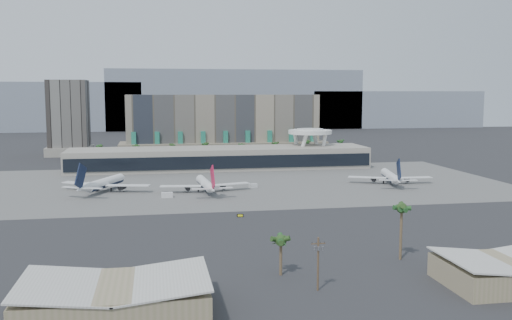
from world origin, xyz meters
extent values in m
plane|color=#232326|center=(0.00, 0.00, 0.00)|extent=(900.00, 900.00, 0.00)
cube|color=#5B5B59|center=(0.00, 55.00, 0.03)|extent=(260.00, 130.00, 0.06)
cube|color=gray|center=(-180.00, 470.00, 27.50)|extent=(260.00, 60.00, 55.00)
cube|color=gray|center=(60.00, 470.00, 35.00)|extent=(300.00, 60.00, 70.00)
cube|color=gray|center=(260.00, 470.00, 22.50)|extent=(220.00, 60.00, 45.00)
cube|color=gray|center=(10.00, 175.00, 21.00)|extent=(130.00, 22.00, 42.00)
cube|color=gray|center=(10.00, 173.00, 5.00)|extent=(140.00, 30.00, 10.00)
cube|color=#268268|center=(-50.00, 163.00, 9.00)|extent=(3.00, 2.00, 18.00)
cube|color=#268268|center=(-35.00, 163.00, 9.00)|extent=(3.00, 2.00, 18.00)
cube|color=#268268|center=(-20.00, 163.00, 9.00)|extent=(3.00, 2.00, 18.00)
cube|color=#268268|center=(-5.00, 163.00, 9.00)|extent=(3.00, 2.00, 18.00)
cube|color=#268268|center=(10.00, 163.00, 9.00)|extent=(3.00, 2.00, 18.00)
cube|color=#268268|center=(25.00, 163.00, 9.00)|extent=(3.00, 2.00, 18.00)
cube|color=#268268|center=(40.00, 163.00, 9.00)|extent=(3.00, 2.00, 18.00)
cube|color=#268268|center=(55.00, 163.00, 9.00)|extent=(3.00, 2.00, 18.00)
cube|color=#268268|center=(70.00, 163.00, 9.00)|extent=(3.00, 2.00, 18.00)
cube|color=black|center=(-95.00, 200.00, 26.00)|extent=(26.00, 26.00, 52.00)
cube|color=#A29B8E|center=(-95.00, 200.00, 3.00)|extent=(30.00, 30.00, 6.00)
cube|color=#A29B8E|center=(0.00, 110.00, 6.00)|extent=(170.00, 32.00, 12.00)
cube|color=black|center=(0.00, 93.80, 5.50)|extent=(168.00, 0.60, 7.00)
cube|color=black|center=(0.00, 110.00, 13.25)|extent=(170.00, 12.00, 2.50)
cylinder|color=white|center=(61.36, 122.36, 11.00)|extent=(6.98, 6.99, 21.89)
cylinder|color=white|center=(48.64, 122.36, 11.00)|extent=(6.98, 6.99, 21.89)
cylinder|color=white|center=(48.64, 109.64, 11.00)|extent=(6.98, 6.99, 21.89)
cylinder|color=white|center=(61.36, 109.64, 11.00)|extent=(6.98, 6.99, 21.89)
cylinder|color=white|center=(55.00, 116.00, 20.00)|extent=(26.00, 26.00, 2.20)
cylinder|color=white|center=(55.00, 116.00, 21.30)|extent=(16.00, 16.00, 1.20)
cylinder|color=brown|center=(-70.00, 145.00, 6.00)|extent=(0.70, 0.70, 12.00)
sphere|color=#2A4A1D|center=(-70.00, 145.00, 11.70)|extent=(2.80, 2.80, 2.80)
cylinder|color=brown|center=(-48.00, 145.00, 6.00)|extent=(0.70, 0.70, 12.00)
sphere|color=#2A4A1D|center=(-48.00, 145.00, 11.70)|extent=(2.80, 2.80, 2.80)
cylinder|color=brown|center=(-26.00, 145.00, 6.00)|extent=(0.70, 0.70, 12.00)
sphere|color=#2A4A1D|center=(-26.00, 145.00, 11.70)|extent=(2.80, 2.80, 2.80)
cylinder|color=brown|center=(-5.00, 145.00, 6.00)|extent=(0.70, 0.70, 12.00)
sphere|color=#2A4A1D|center=(-5.00, 145.00, 11.70)|extent=(2.80, 2.80, 2.80)
cylinder|color=brown|center=(18.00, 145.00, 6.00)|extent=(0.70, 0.70, 12.00)
sphere|color=#2A4A1D|center=(18.00, 145.00, 11.70)|extent=(2.80, 2.80, 2.80)
cylinder|color=brown|center=(40.00, 145.00, 6.00)|extent=(0.70, 0.70, 12.00)
sphere|color=#2A4A1D|center=(40.00, 145.00, 11.70)|extent=(2.80, 2.80, 2.80)
cylinder|color=brown|center=(62.00, 145.00, 6.00)|extent=(0.70, 0.70, 12.00)
sphere|color=#2A4A1D|center=(62.00, 145.00, 11.70)|extent=(2.80, 2.80, 2.80)
cylinder|color=brown|center=(85.00, 145.00, 6.00)|extent=(0.70, 0.70, 12.00)
sphere|color=#2A4A1D|center=(85.00, 145.00, 11.70)|extent=(2.80, 2.80, 2.80)
cube|color=gray|center=(-45.00, -102.00, 3.00)|extent=(36.00, 22.00, 6.00)
cube|color=silver|center=(-54.00, -102.00, 6.40)|extent=(18.65, 22.60, 2.30)
cube|color=silver|center=(-36.00, -102.00, 6.40)|extent=(18.65, 22.60, 2.30)
cube|color=gray|center=(42.00, -100.00, 2.75)|extent=(30.00, 20.00, 5.50)
cube|color=silver|center=(34.50, -100.00, 5.90)|extent=(15.55, 20.60, 1.98)
cylinder|color=#4C3826|center=(-2.00, -96.00, 6.00)|extent=(0.44, 0.44, 12.00)
cube|color=#4C3826|center=(-2.00, -96.00, 10.60)|extent=(3.20, 0.22, 0.22)
cylinder|color=slate|center=(-2.90, -96.35, 9.60)|extent=(0.56, 0.56, 0.90)
cylinder|color=slate|center=(-2.00, -96.35, 9.60)|extent=(0.56, 0.56, 0.90)
cylinder|color=slate|center=(-1.10, -96.35, 9.60)|extent=(0.56, 0.56, 0.90)
cylinder|color=black|center=(-3.40, -96.00, 10.85)|extent=(0.12, 0.12, 0.30)
cylinder|color=black|center=(-0.60, -96.00, 10.85)|extent=(0.12, 0.12, 0.30)
cylinder|color=white|center=(-58.65, 44.10, 3.76)|extent=(15.38, 27.75, 4.18)
cylinder|color=#0F1832|center=(-58.65, 44.10, 3.61)|extent=(15.08, 27.20, 4.10)
cone|color=white|center=(-52.02, 59.04, 3.76)|extent=(5.73, 5.99, 4.18)
cone|color=white|center=(-66.13, 27.25, 4.08)|extent=(7.64, 10.29, 4.18)
cube|color=white|center=(-69.58, 47.81, 3.13)|extent=(17.68, 14.42, 0.37)
cube|color=white|center=(-48.57, 38.48, 3.13)|extent=(19.27, 7.98, 0.37)
cylinder|color=black|center=(-66.51, 47.01, 2.09)|extent=(3.80, 4.75, 2.30)
cylinder|color=black|center=(-51.22, 40.23, 2.09)|extent=(3.80, 4.75, 2.30)
cube|color=#0F1832|center=(-66.77, 25.82, 9.51)|extent=(4.33, 8.89, 11.00)
cube|color=white|center=(-70.85, 28.20, 4.60)|extent=(8.31, 6.37, 0.26)
cube|color=white|center=(-62.26, 24.39, 4.60)|extent=(8.67, 4.50, 0.26)
cylinder|color=black|center=(-54.14, 54.26, 0.84)|extent=(0.52, 0.52, 1.67)
cylinder|color=black|center=(-62.13, 44.50, 0.84)|extent=(0.73, 0.73, 1.67)
cylinder|color=black|center=(-56.02, 41.79, 0.84)|extent=(0.73, 0.73, 1.67)
cylinder|color=white|center=(-15.18, 35.18, 3.56)|extent=(6.00, 27.24, 3.96)
cylinder|color=#0F1832|center=(-15.18, 35.18, 3.42)|extent=(5.88, 26.69, 3.88)
cone|color=white|center=(-16.35, 50.62, 3.56)|extent=(4.29, 4.74, 3.96)
cone|color=white|center=(-13.85, 17.76, 3.86)|extent=(4.63, 9.19, 3.96)
cube|color=white|center=(-25.96, 33.37, 2.97)|extent=(18.19, 6.30, 0.35)
cube|color=white|center=(-4.24, 35.02, 2.97)|extent=(18.22, 8.82, 0.35)
cylinder|color=black|center=(-23.04, 34.08, 1.98)|extent=(2.47, 4.11, 2.18)
cylinder|color=black|center=(-7.24, 35.29, 1.98)|extent=(2.47, 4.11, 2.18)
cube|color=#B2143A|center=(-13.74, 16.28, 9.01)|extent=(1.18, 9.00, 10.43)
cube|color=white|center=(-18.22, 16.44, 4.36)|extent=(8.04, 2.68, 0.25)
cube|color=white|center=(-9.33, 17.11, 4.36)|extent=(8.20, 3.82, 0.25)
cylinder|color=black|center=(-15.97, 45.69, 0.79)|extent=(0.50, 0.50, 1.58)
cylinder|color=black|center=(-18.26, 33.95, 0.79)|extent=(0.69, 0.69, 1.58)
cylinder|color=black|center=(-11.94, 34.43, 0.79)|extent=(0.69, 0.69, 1.58)
cylinder|color=white|center=(74.38, 42.12, 3.58)|extent=(9.59, 27.38, 3.98)
cylinder|color=#0F1832|center=(74.38, 42.12, 3.43)|extent=(9.39, 26.83, 3.90)
cone|color=white|center=(77.64, 57.34, 3.58)|extent=(4.83, 5.21, 3.98)
cone|color=white|center=(70.69, 24.95, 3.88)|extent=(5.77, 9.59, 3.98)
cube|color=white|center=(63.46, 43.44, 2.99)|extent=(17.98, 10.95, 0.35)
cube|color=white|center=(84.87, 38.85, 2.99)|extent=(17.92, 4.01, 0.35)
cylinder|color=black|center=(66.49, 43.30, 1.99)|extent=(2.98, 4.35, 2.19)
cylinder|color=black|center=(82.06, 39.96, 1.99)|extent=(2.98, 4.35, 2.19)
cube|color=#0F1832|center=(70.38, 23.49, 9.06)|extent=(2.38, 8.94, 10.48)
cube|color=white|center=(66.11, 24.92, 4.38)|extent=(8.23, 4.79, 0.25)
cube|color=white|center=(74.86, 23.04, 4.38)|extent=(8.10, 2.75, 0.25)
cylinder|color=black|center=(76.60, 52.47, 0.80)|extent=(0.50, 0.50, 1.59)
cylinder|color=black|center=(71.05, 41.81, 0.80)|extent=(0.70, 0.70, 1.59)
cylinder|color=black|center=(77.28, 40.48, 0.80)|extent=(0.70, 0.70, 1.59)
cube|color=silver|center=(-32.12, 22.76, 1.13)|extent=(4.76, 2.59, 2.25)
cube|color=silver|center=(7.37, 41.06, 0.94)|extent=(4.09, 3.07, 1.87)
cube|color=black|center=(-7.70, -19.01, 0.53)|extent=(2.33, 0.70, 1.05)
cube|color=#CECB18|center=(-7.70, -19.20, 0.53)|extent=(1.67, 0.34, 0.63)
cylinder|color=black|center=(-8.54, -19.01, 0.32)|extent=(0.13, 0.13, 0.63)
cylinder|color=black|center=(-6.86, -19.01, 0.32)|extent=(0.13, 0.13, 0.63)
cylinder|color=brown|center=(-7.72, -84.19, 4.40)|extent=(0.70, 0.70, 8.81)
sphere|color=#2A4A1D|center=(-7.72, -84.19, 8.51)|extent=(2.80, 2.80, 2.80)
cylinder|color=brown|center=(25.96, -77.02, 7.00)|extent=(0.70, 0.70, 14.00)
sphere|color=#2A4A1D|center=(25.96, -77.02, 13.70)|extent=(2.80, 2.80, 2.80)
camera|label=1|loc=(-36.86, -213.17, 43.44)|focal=40.00mm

